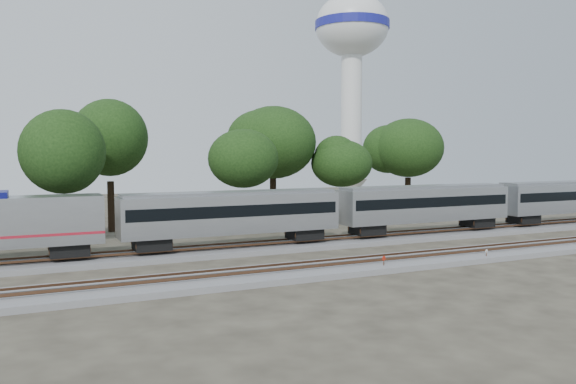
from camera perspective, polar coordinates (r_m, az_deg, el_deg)
name	(u,v)px	position (r m, az deg, el deg)	size (l,w,h in m)	color
ground	(311,261)	(43.47, 2.30, -7.00)	(160.00, 160.00, 0.00)	#383328
track_far	(279,246)	(48.77, -0.92, -5.55)	(160.00, 5.00, 0.73)	slate
track_near	(336,268)	(39.98, 4.94, -7.68)	(160.00, 5.00, 0.73)	slate
train	(426,203)	(56.58, 13.88, -1.12)	(95.72, 3.31, 4.88)	#AEB1B5
switch_stand_red	(384,261)	(40.21, 9.71, -6.96)	(0.33, 0.13, 1.07)	#512D19
switch_stand_white	(487,254)	(45.79, 19.52, -5.92)	(0.29, 0.09, 0.92)	#512D19
switch_lever	(411,268)	(40.97, 12.44, -7.56)	(0.50, 0.30, 0.30)	#512D19
water_tower	(352,48)	(102.62, 6.51, 14.35)	(13.05, 13.05, 36.14)	silver
tree_2	(63,152)	(52.35, -21.89, 3.80)	(8.53, 8.53, 12.02)	black
tree_3	(110,138)	(61.61, -17.68, 5.26)	(10.02, 10.02, 14.13)	black
tree_4	(244,159)	(57.72, -4.54, 3.38)	(7.83, 7.83, 11.03)	black
tree_5	(273,143)	(68.88, -1.54, 5.03)	(9.71, 9.71, 13.68)	black
tree_6	(342,164)	(68.94, 5.47, 2.89)	(7.11, 7.11, 10.03)	black
tree_7	(408,148)	(80.30, 12.13, 4.39)	(9.12, 9.12, 12.86)	black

